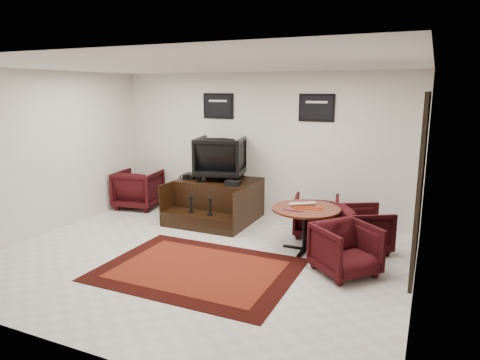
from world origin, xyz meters
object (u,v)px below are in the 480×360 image
at_px(shine_chair, 221,155).
at_px(table_chair_back, 316,214).
at_px(table_chair_window, 364,226).
at_px(table_chair_corner, 346,247).
at_px(shine_podium, 218,201).
at_px(armchair_side, 138,187).
at_px(meeting_table, 306,213).

distance_m(shine_chair, table_chair_back, 2.18).
height_order(shine_chair, table_chair_back, shine_chair).
xyz_separation_m(shine_chair, table_chair_window, (2.84, -0.68, -0.85)).
xyz_separation_m(table_chair_window, table_chair_corner, (-0.09, -1.03, 0.00)).
xyz_separation_m(table_chair_back, table_chair_window, (0.85, -0.38, -0.00)).
bearing_deg(shine_podium, armchair_side, 178.88).
relative_size(table_chair_back, table_chair_window, 1.00).
xyz_separation_m(shine_podium, table_chair_back, (1.99, -0.15, 0.03)).
bearing_deg(shine_podium, table_chair_corner, -29.57).
bearing_deg(table_chair_back, shine_chair, -20.46).
distance_m(meeting_table, table_chair_window, 0.94).
bearing_deg(meeting_table, table_chair_corner, -40.66).
xyz_separation_m(armchair_side, meeting_table, (3.92, -0.96, 0.16)).
height_order(table_chair_back, table_chair_corner, table_chair_corner).
distance_m(table_chair_window, table_chair_corner, 1.03).
height_order(shine_chair, armchair_side, shine_chair).
bearing_deg(shine_chair, table_chair_back, 157.71).
height_order(armchair_side, table_chair_back, armchair_side).
distance_m(meeting_table, table_chair_back, 0.81).
distance_m(armchair_side, table_chair_back, 3.90).
relative_size(shine_chair, table_chair_back, 1.20).
relative_size(table_chair_window, table_chair_corner, 0.99).
bearing_deg(meeting_table, table_chair_window, 25.39).
bearing_deg(table_chair_window, shine_chair, 47.73).
xyz_separation_m(shine_podium, table_chair_window, (2.84, -0.53, 0.03)).
distance_m(shine_chair, table_chair_corner, 3.35).
distance_m(armchair_side, meeting_table, 4.04).
height_order(meeting_table, table_chair_back, table_chair_back).
distance_m(shine_chair, meeting_table, 2.37).
bearing_deg(table_chair_corner, shine_podium, 102.15).
height_order(armchair_side, table_chair_window, armchair_side).
relative_size(shine_podium, table_chair_back, 2.01).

